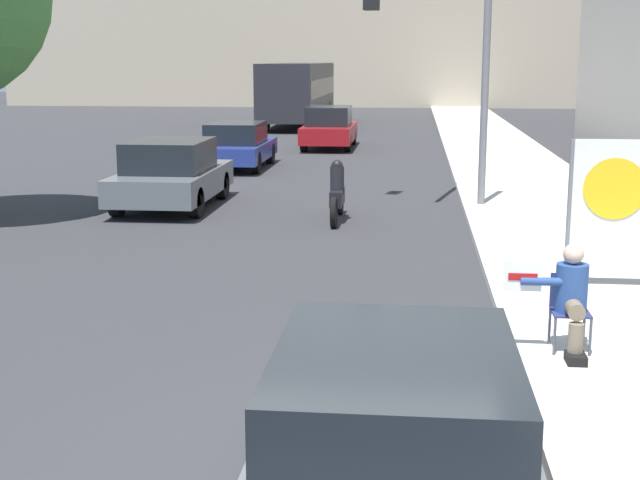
{
  "coord_description": "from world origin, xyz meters",
  "views": [
    {
      "loc": [
        0.48,
        -6.3,
        3.21
      ],
      "look_at": [
        -0.62,
        4.19,
        1.07
      ],
      "focal_mm": 50.0,
      "sensor_mm": 36.0,
      "label": 1
    }
  ],
  "objects": [
    {
      "name": "sidewalk_curb",
      "position": [
        3.36,
        15.0,
        0.06
      ],
      "size": [
        3.56,
        90.0,
        0.12
      ],
      "primitive_type": "cube",
      "color": "beige",
      "rests_on": "ground_plane"
    },
    {
      "name": "seated_protester",
      "position": [
        2.18,
        3.09,
        0.74
      ],
      "size": [
        0.93,
        0.77,
        1.17
      ],
      "rotation": [
        0.0,
        0.0,
        0.22
      ],
      "color": "#474C56",
      "rests_on": "sidewalk_curb"
    },
    {
      "name": "traffic_light_pole",
      "position": [
        1.0,
        13.34,
        3.68
      ],
      "size": [
        2.72,
        2.49,
        5.27
      ],
      "color": "slate",
      "rests_on": "sidewalk_curb"
    },
    {
      "name": "parked_car_curbside",
      "position": [
        0.4,
        -0.71,
        0.69
      ],
      "size": [
        1.82,
        4.15,
        1.38
      ],
      "color": "#565B60",
      "rests_on": "ground_plane"
    },
    {
      "name": "car_on_road_nearest",
      "position": [
        -4.79,
        12.65,
        0.74
      ],
      "size": [
        1.89,
        4.16,
        1.49
      ],
      "color": "#565B60",
      "rests_on": "ground_plane"
    },
    {
      "name": "car_on_road_midblock",
      "position": [
        -4.76,
        19.87,
        0.69
      ],
      "size": [
        1.79,
        4.1,
        1.37
      ],
      "color": "navy",
      "rests_on": "ground_plane"
    },
    {
      "name": "car_on_road_distant",
      "position": [
        -2.6,
        26.26,
        0.76
      ],
      "size": [
        1.78,
        4.37,
        1.53
      ],
      "color": "maroon",
      "rests_on": "ground_plane"
    },
    {
      "name": "city_bus_on_road",
      "position": [
        -5.21,
        37.73,
        1.74
      ],
      "size": [
        2.48,
        11.29,
        3.01
      ],
      "color": "#232328",
      "rests_on": "ground_plane"
    },
    {
      "name": "motorcycle_on_road",
      "position": [
        -1.03,
        11.39,
        0.54
      ],
      "size": [
        0.28,
        2.18,
        1.25
      ],
      "color": "black",
      "rests_on": "ground_plane"
    }
  ]
}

